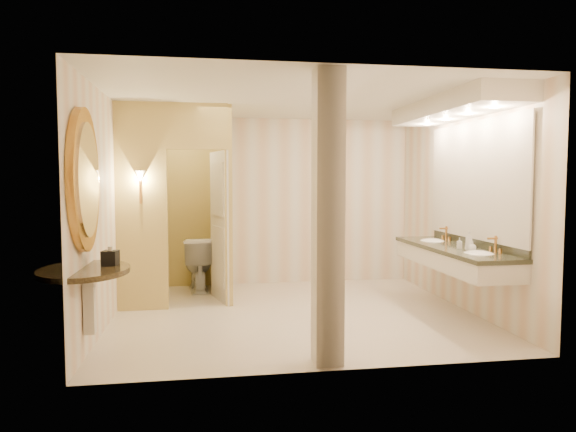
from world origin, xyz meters
The scene contains 16 objects.
floor centered at (0.00, 0.00, 0.00)m, with size 4.50×4.50×0.00m, color beige.
ceiling centered at (0.00, 0.00, 2.70)m, with size 4.50×4.50×0.00m, color silver.
wall_back centered at (0.00, 2.00, 1.35)m, with size 4.50×0.02×2.70m, color beige.
wall_front centered at (0.00, -2.00, 1.35)m, with size 4.50×0.02×2.70m, color beige.
wall_left centered at (-2.25, 0.00, 1.35)m, with size 0.02×4.00×2.70m, color beige.
wall_right centered at (2.25, 0.00, 1.35)m, with size 0.02×4.00×2.70m, color beige.
toilet_closet centered at (-1.12, 0.97, 1.39)m, with size 1.50×1.55×2.70m.
wall_sconce centered at (-1.93, 0.43, 1.73)m, with size 0.14×0.14×0.42m.
vanity centered at (1.98, -0.40, 1.63)m, with size 0.75×2.45×2.09m.
console_shelf centered at (-2.21, -1.36, 1.35)m, with size 1.03×1.03×1.96m.
pillar centered at (0.01, -1.80, 1.35)m, with size 0.26×0.26×2.70m, color beige.
tissue_box centered at (-2.02, -1.21, 0.95)m, with size 0.14×0.14×0.14m, color black.
toilet centered at (-1.23, 1.59, 0.41)m, with size 0.46×0.81×0.83m, color white.
soap_bottle_a centered at (1.92, -0.61, 0.94)m, with size 0.06×0.06×0.13m, color beige.
soap_bottle_b centered at (1.95, -0.85, 0.93)m, with size 0.09×0.09×0.12m, color silver.
soap_bottle_c centered at (1.94, -0.80, 0.99)m, with size 0.09×0.09×0.22m, color #C6B28C.
Camera 1 is at (-1.08, -6.35, 1.70)m, focal length 32.00 mm.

